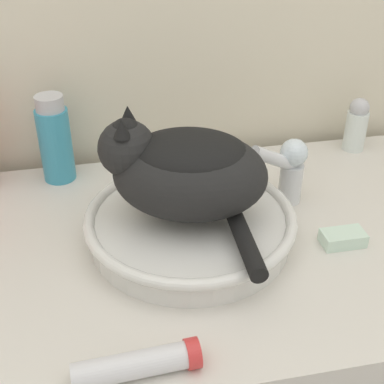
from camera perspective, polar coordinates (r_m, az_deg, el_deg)
name	(u,v)px	position (r m, az deg, el deg)	size (l,w,h in m)	color
sink_basin	(190,224)	(0.92, -0.19, -3.45)	(0.36, 0.36, 0.06)	silver
cat	(184,169)	(0.86, -0.84, 2.48)	(0.29, 0.32, 0.18)	black
faucet	(289,167)	(1.02, 10.32, 2.65)	(0.12, 0.07, 0.14)	silver
mouthwash_bottle	(55,140)	(1.11, -14.40, 5.38)	(0.07, 0.07, 0.18)	teal
deodorant_stick	(357,124)	(1.26, 17.14, 6.90)	(0.05, 0.05, 0.12)	silver
cream_tube	(139,364)	(0.72, -5.71, -17.82)	(0.17, 0.05, 0.04)	silver
soap_bar	(343,238)	(0.96, 15.80, -4.75)	(0.07, 0.04, 0.02)	silver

